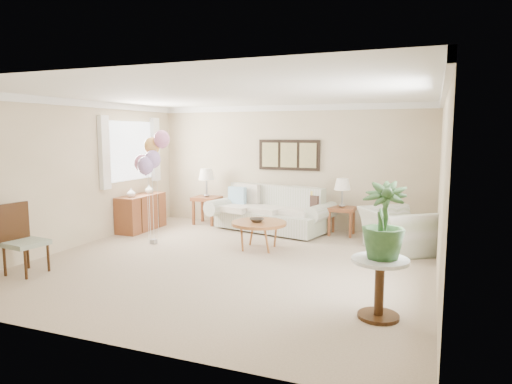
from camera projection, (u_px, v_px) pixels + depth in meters
ground_plane at (232, 262)px, 7.18m from camera, size 6.00×6.00×0.00m
room_shell at (227, 158)px, 7.09m from camera, size 6.04×6.04×2.60m
wall_art_triptych at (289, 155)px, 9.71m from camera, size 1.35×0.06×0.65m
sofa at (272, 213)px, 9.46m from camera, size 2.70×1.44×0.92m
end_table_left at (207, 201)px, 10.12m from camera, size 0.56×0.51×0.61m
end_table_right at (342, 212)px, 9.02m from camera, size 0.52×0.47×0.56m
lamp_left at (206, 175)px, 10.05m from camera, size 0.35×0.35×0.63m
lamp_right at (342, 185)px, 8.96m from camera, size 0.32×0.32×0.57m
coffee_table at (259, 224)px, 7.92m from camera, size 0.96×0.96×0.48m
decor_bowl at (257, 220)px, 7.90m from camera, size 0.33×0.33×0.06m
armchair at (397, 230)px, 7.77m from camera, size 1.45×1.49×0.74m
side_table at (380, 273)px, 4.95m from camera, size 0.62×0.62×0.67m
potted_plant at (383, 221)px, 4.89m from camera, size 0.48×0.48×0.83m
accent_chair at (21, 237)px, 6.55m from camera, size 0.56×0.56×1.02m
credenza at (141, 212)px, 9.51m from camera, size 0.46×1.20×0.74m
vase_white at (131, 193)px, 9.13m from camera, size 0.22×0.22×0.18m
vase_sage at (149, 189)px, 9.71m from camera, size 0.22×0.22×0.18m
balloon_cluster at (150, 157)px, 8.17m from camera, size 0.62×0.56×2.07m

